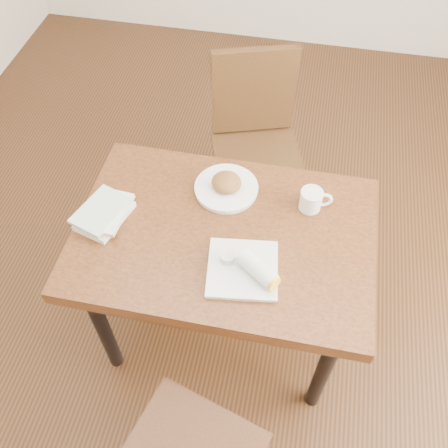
% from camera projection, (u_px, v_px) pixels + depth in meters
% --- Properties ---
extents(ground, '(4.00, 5.00, 0.01)m').
position_uv_depth(ground, '(224.00, 325.00, 2.43)').
color(ground, '#472814').
rests_on(ground, ground).
extents(room_walls, '(4.02, 5.02, 2.80)m').
position_uv_depth(room_walls, '(224.00, 0.00, 1.13)').
color(room_walls, silver).
rests_on(room_walls, ground).
extents(table, '(1.10, 0.75, 0.75)m').
position_uv_depth(table, '(224.00, 247.00, 1.90)').
color(table, brown).
rests_on(table, ground).
extents(chair_far, '(0.53, 0.53, 0.95)m').
position_uv_depth(chair_far, '(256.00, 135.00, 2.45)').
color(chair_far, '#462D14').
rests_on(chair_far, ground).
extents(plate_scone, '(0.25, 0.25, 0.08)m').
position_uv_depth(plate_scone, '(226.00, 186.00, 1.94)').
color(plate_scone, white).
rests_on(plate_scone, table).
extents(coffee_mug, '(0.13, 0.08, 0.09)m').
position_uv_depth(coffee_mug, '(312.00, 199.00, 1.87)').
color(coffee_mug, white).
rests_on(coffee_mug, table).
extents(plate_burrito, '(0.27, 0.27, 0.08)m').
position_uv_depth(plate_burrito, '(247.00, 269.00, 1.70)').
color(plate_burrito, white).
rests_on(plate_burrito, table).
extents(book_stack, '(0.20, 0.24, 0.06)m').
position_uv_depth(book_stack, '(104.00, 213.00, 1.85)').
color(book_stack, white).
rests_on(book_stack, table).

